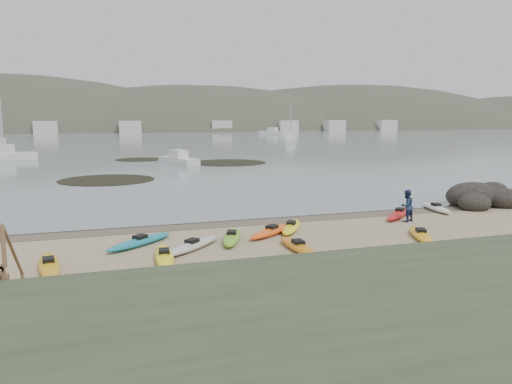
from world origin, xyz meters
name	(u,v)px	position (x,y,z in m)	size (l,w,h in m)	color
ground	(256,219)	(0.00, 0.00, 0.00)	(600.00, 600.00, 0.00)	tan
wet_sand	(258,220)	(0.00, -0.30, 0.00)	(60.00, 60.00, 0.00)	brown
water	(107,125)	(0.00, 300.00, 0.01)	(1200.00, 1200.00, 0.00)	slate
kayaks	(276,235)	(-0.44, -4.26, 0.17)	(21.89, 8.92, 0.34)	beige
person_east	(407,206)	(7.38, -2.97, 0.85)	(0.83, 0.64, 1.70)	navy
rock_cluster	(483,201)	(14.93, -0.19, 0.23)	(5.25, 3.85, 1.75)	black
kelp_mats	(173,167)	(-0.06, 29.24, 0.03)	(22.78, 27.25, 0.04)	black
moored_boats	(158,141)	(4.34, 78.81, 0.56)	(80.80, 91.02, 1.25)	silver
far_hills	(206,164)	(39.38, 193.97, -15.93)	(550.00, 135.00, 80.00)	#384235
far_town	(138,127)	(6.00, 145.00, 2.00)	(199.00, 5.00, 4.00)	beige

